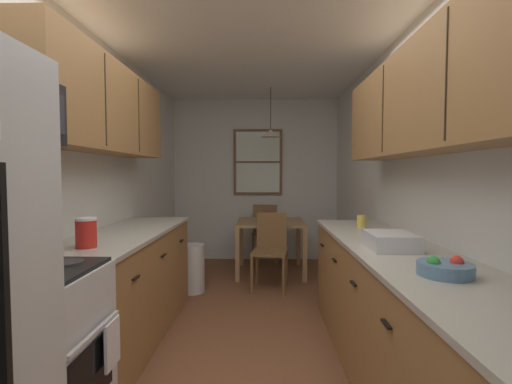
# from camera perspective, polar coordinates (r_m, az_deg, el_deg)

# --- Properties ---
(ground_plane) EXTENTS (12.00, 12.00, 0.00)m
(ground_plane) POSITION_cam_1_polar(r_m,az_deg,el_deg) (3.45, -1.23, -20.57)
(ground_plane) COLOR brown
(wall_left) EXTENTS (0.10, 9.00, 2.55)m
(wall_left) POSITION_cam_1_polar(r_m,az_deg,el_deg) (3.50, -23.95, 1.03)
(wall_left) COLOR silver
(wall_left) RESTS_ON ground
(wall_right) EXTENTS (0.10, 9.00, 2.55)m
(wall_right) POSITION_cam_1_polar(r_m,az_deg,el_deg) (3.39, 22.21, 1.01)
(wall_right) COLOR silver
(wall_right) RESTS_ON ground
(wall_back) EXTENTS (4.40, 0.10, 2.55)m
(wall_back) POSITION_cam_1_polar(r_m,az_deg,el_deg) (5.81, -0.10, 1.92)
(wall_back) COLOR silver
(wall_back) RESTS_ON ground
(ceiling_slab) EXTENTS (4.40, 9.00, 0.08)m
(ceiling_slab) POSITION_cam_1_polar(r_m,az_deg,el_deg) (3.39, -1.28, 23.91)
(ceiling_slab) COLOR white
(stove_range) EXTENTS (0.66, 0.61, 1.10)m
(stove_range) POSITION_cam_1_polar(r_m,az_deg,el_deg) (2.19, -32.65, -21.87)
(stove_range) COLOR silver
(stove_range) RESTS_ON ground
(counter_left) EXTENTS (0.64, 1.97, 0.90)m
(counter_left) POSITION_cam_1_polar(r_m,az_deg,el_deg) (3.28, -19.68, -13.61)
(counter_left) COLOR olive
(counter_left) RESTS_ON ground
(upper_cabinets_left) EXTENTS (0.33, 2.05, 0.70)m
(upper_cabinets_left) POSITION_cam_1_polar(r_m,az_deg,el_deg) (3.20, -22.85, 12.03)
(upper_cabinets_left) COLOR olive
(counter_right) EXTENTS (0.64, 3.02, 0.90)m
(counter_right) POSITION_cam_1_polar(r_m,az_deg,el_deg) (2.53, 22.24, -18.68)
(counter_right) COLOR olive
(counter_right) RESTS_ON ground
(upper_cabinets_right) EXTENTS (0.33, 2.70, 0.66)m
(upper_cabinets_right) POSITION_cam_1_polar(r_m,az_deg,el_deg) (2.41, 26.52, 13.50)
(upper_cabinets_right) COLOR olive
(dining_table) EXTENTS (0.91, 0.90, 0.72)m
(dining_table) POSITION_cam_1_polar(r_m,az_deg,el_deg) (5.02, 2.30, -5.80)
(dining_table) COLOR #A87F51
(dining_table) RESTS_ON ground
(dining_chair_near) EXTENTS (0.45, 0.45, 0.90)m
(dining_chair_near) POSITION_cam_1_polar(r_m,az_deg,el_deg) (4.39, 2.31, -8.59)
(dining_chair_near) COLOR brown
(dining_chair_near) RESTS_ON ground
(dining_chair_far) EXTENTS (0.44, 0.44, 0.90)m
(dining_chair_far) POSITION_cam_1_polar(r_m,az_deg,el_deg) (5.68, 1.55, -5.96)
(dining_chair_far) COLOR brown
(dining_chair_far) RESTS_ON ground
(pendant_light) EXTENTS (0.28, 0.28, 0.67)m
(pendant_light) POSITION_cam_1_polar(r_m,az_deg,el_deg) (4.99, 2.33, 9.26)
(pendant_light) COLOR black
(back_window) EXTENTS (0.77, 0.05, 1.03)m
(back_window) POSITION_cam_1_polar(r_m,az_deg,el_deg) (5.74, 0.29, 4.74)
(back_window) COLOR brown
(trash_bin) EXTENTS (0.30, 0.30, 0.55)m
(trash_bin) POSITION_cam_1_polar(r_m,az_deg,el_deg) (4.36, -10.09, -11.75)
(trash_bin) COLOR silver
(trash_bin) RESTS_ON ground
(storage_canister) EXTENTS (0.13, 0.13, 0.19)m
(storage_canister) POSITION_cam_1_polar(r_m,az_deg,el_deg) (2.57, -25.22, -5.82)
(storage_canister) COLOR red
(storage_canister) RESTS_ON counter_left
(dish_towel) EXTENTS (0.02, 0.16, 0.24)m
(dish_towel) POSITION_cam_1_polar(r_m,az_deg,el_deg) (2.15, -21.72, -21.33)
(dish_towel) COLOR white
(mug_by_coffeemaker) EXTENTS (0.11, 0.07, 0.11)m
(mug_by_coffeemaker) POSITION_cam_1_polar(r_m,az_deg,el_deg) (3.32, 16.25, -4.47)
(mug_by_coffeemaker) COLOR #E5CC4C
(mug_by_coffeemaker) RESTS_ON counter_right
(fruit_bowl) EXTENTS (0.25, 0.25, 0.09)m
(fruit_bowl) POSITION_cam_1_polar(r_m,az_deg,el_deg) (1.93, 27.66, -10.56)
(fruit_bowl) COLOR #597F9E
(fruit_bowl) RESTS_ON counter_right
(dish_rack) EXTENTS (0.28, 0.34, 0.10)m
(dish_rack) POSITION_cam_1_polar(r_m,az_deg,el_deg) (2.46, 20.45, -7.21)
(dish_rack) COLOR silver
(dish_rack) RESTS_ON counter_right
(table_serving_bowl) EXTENTS (0.17, 0.17, 0.06)m
(table_serving_bowl) POSITION_cam_1_polar(r_m,az_deg,el_deg) (4.91, 2.48, -4.39)
(table_serving_bowl) COLOR silver
(table_serving_bowl) RESTS_ON dining_table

